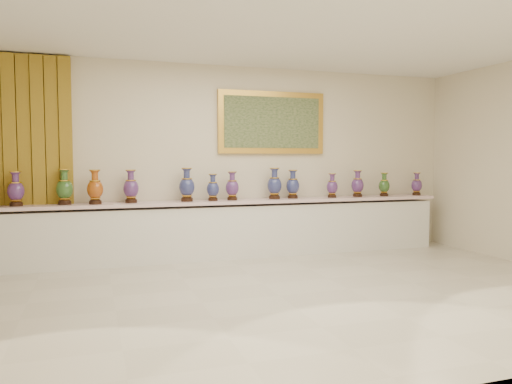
% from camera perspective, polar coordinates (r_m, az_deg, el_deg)
% --- Properties ---
extents(ground, '(8.00, 8.00, 0.00)m').
position_cam_1_polar(ground, '(5.75, 2.64, -11.74)').
color(ground, beige).
rests_on(ground, ground).
extents(room, '(8.00, 8.00, 8.00)m').
position_cam_1_polar(room, '(7.62, -21.62, 4.00)').
color(room, beige).
rests_on(room, ground).
extents(counter, '(7.28, 0.48, 0.90)m').
position_cam_1_polar(counter, '(7.78, -3.38, -4.35)').
color(counter, white).
rests_on(counter, ground).
extents(vase_1, '(0.24, 0.24, 0.47)m').
position_cam_1_polar(vase_1, '(7.49, -25.76, 0.15)').
color(vase_1, black).
rests_on(vase_1, counter).
extents(vase_2, '(0.27, 0.27, 0.50)m').
position_cam_1_polar(vase_2, '(7.46, -21.04, 0.36)').
color(vase_2, black).
rests_on(vase_2, counter).
extents(vase_3, '(0.25, 0.25, 0.49)m').
position_cam_1_polar(vase_3, '(7.40, -17.92, 0.36)').
color(vase_3, black).
rests_on(vase_3, counter).
extents(vase_4, '(0.26, 0.26, 0.48)m').
position_cam_1_polar(vase_4, '(7.48, -14.10, 0.45)').
color(vase_4, black).
rests_on(vase_4, counter).
extents(vase_5, '(0.30, 0.30, 0.50)m').
position_cam_1_polar(vase_5, '(7.56, -7.91, 0.64)').
color(vase_5, black).
rests_on(vase_5, counter).
extents(vase_6, '(0.19, 0.19, 0.41)m').
position_cam_1_polar(vase_6, '(7.63, -4.95, 0.38)').
color(vase_6, black).
rests_on(vase_6, counter).
extents(vase_7, '(0.27, 0.27, 0.44)m').
position_cam_1_polar(vase_7, '(7.72, -2.73, 0.54)').
color(vase_7, black).
rests_on(vase_7, counter).
extents(vase_8, '(0.27, 0.27, 0.50)m').
position_cam_1_polar(vase_8, '(7.94, 2.12, 0.80)').
color(vase_8, black).
rests_on(vase_8, counter).
extents(vase_9, '(0.25, 0.25, 0.46)m').
position_cam_1_polar(vase_9, '(8.08, 4.23, 0.73)').
color(vase_9, black).
rests_on(vase_9, counter).
extents(vase_10, '(0.23, 0.23, 0.40)m').
position_cam_1_polar(vase_10, '(8.33, 8.70, 0.60)').
color(vase_10, black).
rests_on(vase_10, counter).
extents(vase_11, '(0.24, 0.24, 0.45)m').
position_cam_1_polar(vase_11, '(8.55, 11.53, 0.80)').
color(vase_11, black).
rests_on(vase_11, counter).
extents(vase_12, '(0.23, 0.23, 0.40)m').
position_cam_1_polar(vase_12, '(8.81, 14.44, 0.71)').
color(vase_12, black).
rests_on(vase_12, counter).
extents(vase_13, '(0.24, 0.24, 0.40)m').
position_cam_1_polar(vase_13, '(9.20, 17.89, 0.76)').
color(vase_13, black).
rests_on(vase_13, counter).
extents(label_card, '(0.10, 0.06, 0.00)m').
position_cam_1_polar(label_card, '(7.34, -15.60, -1.32)').
color(label_card, white).
rests_on(label_card, counter).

